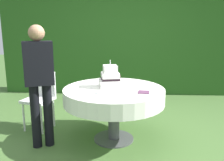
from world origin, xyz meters
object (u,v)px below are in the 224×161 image
wedding_cake (110,78)px  standing_person (39,79)px  serving_plate_far (100,93)px  garden_chair (41,94)px  serving_plate_right (136,85)px  cake_table (114,96)px  serving_plate_near (116,81)px  napkin_stack (144,92)px  serving_plate_left (152,86)px

wedding_cake → standing_person: standing_person is taller
serving_plate_far → garden_chair: size_ratio=0.13×
wedding_cake → serving_plate_right: (0.37, 0.08, -0.12)m
cake_table → serving_plate_near: serving_plate_near is taller
serving_plate_right → napkin_stack: size_ratio=0.81×
wedding_cake → serving_plate_near: size_ratio=2.53×
wedding_cake → serving_plate_far: 0.37m
cake_table → serving_plate_far: bearing=-123.6°
cake_table → serving_plate_left: 0.56m
napkin_stack → garden_chair: garden_chair is taller
cake_table → wedding_cake: wedding_cake is taller
serving_plate_left → serving_plate_right: bearing=175.4°
garden_chair → standing_person: bearing=-70.0°
wedding_cake → napkin_stack: wedding_cake is taller
serving_plate_left → serving_plate_near: bearing=151.5°
serving_plate_right → wedding_cake: bearing=-167.7°
cake_table → napkin_stack: napkin_stack is taller
napkin_stack → garden_chair: (-1.55, 0.57, -0.22)m
cake_table → serving_plate_far: serving_plate_far is taller
napkin_stack → serving_plate_far: bearing=-173.9°
wedding_cake → standing_person: bearing=-159.5°
serving_plate_right → garden_chair: 1.51m
serving_plate_near → garden_chair: 1.20m
serving_plate_near → serving_plate_far: (-0.18, -0.67, 0.00)m
garden_chair → standing_person: size_ratio=0.56×
cake_table → serving_plate_right: size_ratio=12.09×
serving_plate_left → garden_chair: garden_chair is taller
serving_plate_far → standing_person: (-0.77, 0.00, 0.17)m
cake_table → serving_plate_near: 0.44m
serving_plate_near → serving_plate_left: 0.58m
standing_person → cake_table: bearing=14.9°
cake_table → serving_plate_far: 0.33m
wedding_cake → garden_chair: 1.20m
serving_plate_left → garden_chair: 1.72m
napkin_stack → serving_plate_left: bearing=68.3°
serving_plate_right → garden_chair: (-1.47, 0.21, -0.22)m
serving_plate_left → napkin_stack: (-0.13, -0.34, -0.00)m
wedding_cake → garden_chair: size_ratio=0.43×
serving_plate_right → standing_person: standing_person is taller
cake_table → garden_chair: garden_chair is taller
napkin_stack → wedding_cake: bearing=148.4°
serving_plate_right → standing_person: 1.32m
wedding_cake → serving_plate_right: wedding_cake is taller
serving_plate_near → wedding_cake: bearing=-101.0°
napkin_stack → garden_chair: bearing=159.9°
serving_plate_near → serving_plate_far: bearing=-105.1°
cake_table → serving_plate_near: size_ratio=9.25×
wedding_cake → napkin_stack: (0.44, -0.27, -0.12)m
serving_plate_left → garden_chair: size_ratio=0.13×
cake_table → napkin_stack: size_ratio=9.74×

